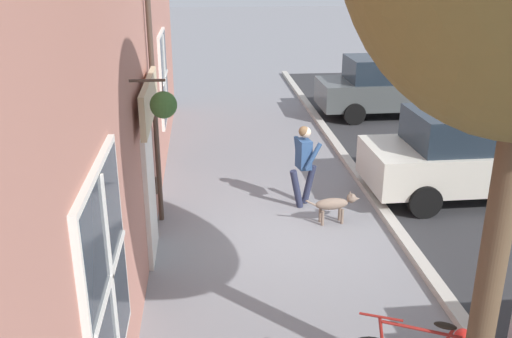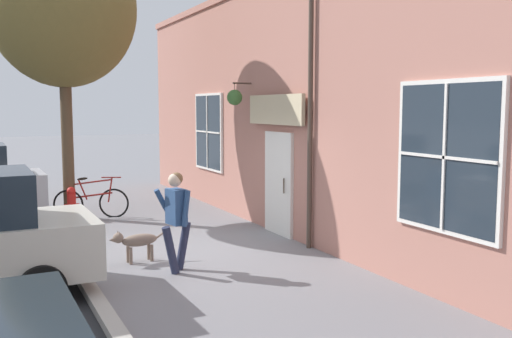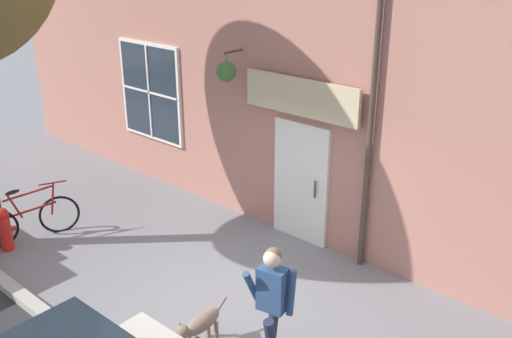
% 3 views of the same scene
% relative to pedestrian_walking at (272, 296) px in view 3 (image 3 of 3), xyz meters
% --- Properties ---
extents(ground_plane, '(90.00, 90.00, 0.00)m').
position_rel_pedestrian_walking_xyz_m(ground_plane, '(-0.56, -1.27, -0.94)').
color(ground_plane, gray).
extents(storefront_facade, '(0.95, 18.00, 5.32)m').
position_rel_pedestrian_walking_xyz_m(storefront_facade, '(-2.90, -1.28, 1.71)').
color(storefront_facade, '#B27566').
rests_on(storefront_facade, ground_plane).
extents(pedestrian_walking, '(0.60, 0.55, 1.59)m').
position_rel_pedestrian_walking_xyz_m(pedestrian_walking, '(0.00, 0.00, 0.00)').
color(pedestrian_walking, '#282D47').
rests_on(pedestrian_walking, ground_plane).
extents(dog_on_leash, '(1.02, 0.29, 0.57)m').
position_rel_pedestrian_walking_xyz_m(dog_on_leash, '(0.44, -0.82, -0.58)').
color(dog_on_leash, '#7F6B5B').
rests_on(dog_on_leash, ground_plane).
extents(leaning_bicycle, '(1.66, 0.60, 1.00)m').
position_rel_pedestrian_walking_xyz_m(leaning_bicycle, '(0.42, -5.14, -0.56)').
color(leaning_bicycle, black).
rests_on(leaning_bicycle, ground_plane).
extents(fire_hydrant, '(0.34, 0.20, 0.77)m').
position_rel_pedestrian_walking_xyz_m(fire_hydrant, '(0.87, -5.08, -0.55)').
color(fire_hydrant, red).
rests_on(fire_hydrant, ground_plane).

